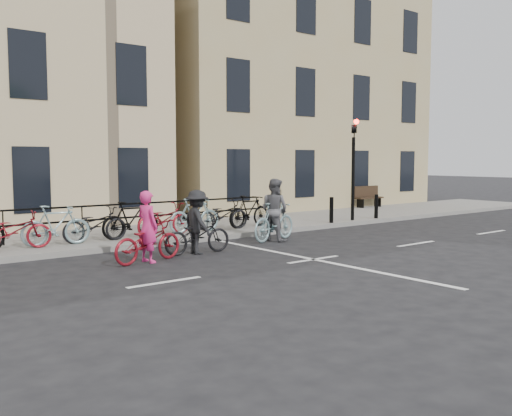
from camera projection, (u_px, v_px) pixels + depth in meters
ground at (313, 260)px, 13.51m from camera, size 120.00×120.00×0.00m
sidewalk at (57, 243)px, 15.70m from camera, size 46.00×4.00×0.15m
building_east at (262, 84)px, 28.69m from camera, size 14.00×10.00×12.00m
traffic_light at (354, 157)px, 20.52m from camera, size 0.18×0.30×3.90m
bollard_east at (331, 210)px, 19.87m from camera, size 0.14×0.14×0.90m
bollard_west at (376, 206)px, 21.35m from camera, size 0.14×0.14×0.90m
bench at (368, 196)px, 26.29m from camera, size 1.60×0.41×0.97m
parked_bikes at (111, 222)px, 15.63m from camera, size 11.45×1.23×1.05m
cyclist_pink at (148, 238)px, 13.12m from camera, size 1.95×1.00×1.66m
cyclist_grey at (274, 216)px, 16.53m from camera, size 1.95×1.02×1.81m
cyclist_dark at (197, 229)px, 14.28m from camera, size 1.85×1.08×1.61m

